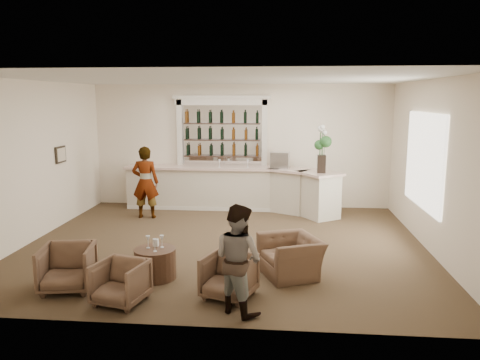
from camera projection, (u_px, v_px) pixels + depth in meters
The scene contains 19 objects.
ground at pixel (225, 244), 9.53m from camera, with size 8.00×8.00×0.00m, color #4E3B27.
room_shell at pixel (236, 127), 9.81m from camera, with size 8.04×7.02×3.32m.
bar_counter at pixel (233, 188), 12.38m from camera, with size 5.72×1.80×1.14m.
back_bar_alcove at pixel (222, 132), 12.57m from camera, with size 2.64×0.25×3.00m.
cocktail_table at pixel (155, 263), 7.70m from camera, with size 0.68×0.68×0.50m, color #482F1F.
sommelier at pixel (145, 182), 11.50m from camera, with size 0.65×0.43×1.78m, color gray.
guest at pixel (238, 259), 6.41m from camera, with size 0.74×0.58×1.53m, color gray.
armchair_left at pixel (67, 268), 7.21m from camera, with size 0.76×0.79×0.72m, color brown.
armchair_center at pixel (120, 282), 6.74m from camera, with size 0.67×0.69×0.63m, color brown.
armchair_right at pixel (229, 276), 6.94m from camera, with size 0.70×0.72×0.65m, color brown.
armchair_far at pixel (291, 256), 7.82m from camera, with size 1.00×0.88×0.65m, color brown.
espresso_machine at pixel (280, 160), 12.14m from camera, with size 0.47×0.40×0.42m, color silver.
flower_vase at pixel (322, 146), 11.28m from camera, with size 0.30×0.30×1.15m.
wine_glass_bar_left at pixel (219, 163), 12.29m from camera, with size 0.07×0.07×0.21m, color white, non-canonical shape.
wine_glass_bar_right at pixel (248, 163), 12.27m from camera, with size 0.07×0.07×0.21m, color white, non-canonical shape.
wine_glass_tbl_a at pixel (148, 242), 7.68m from camera, with size 0.07×0.07×0.21m, color white, non-canonical shape.
wine_glass_tbl_b at pixel (162, 241), 7.71m from camera, with size 0.07×0.07×0.21m, color white, non-canonical shape.
wine_glass_tbl_c at pixel (155, 245), 7.51m from camera, with size 0.07×0.07×0.21m, color white, non-canonical shape.
napkin_holder at pixel (156, 243), 7.78m from camera, with size 0.08×0.08×0.12m, color white.
Camera 1 is at (1.15, -9.09, 2.94)m, focal length 35.00 mm.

